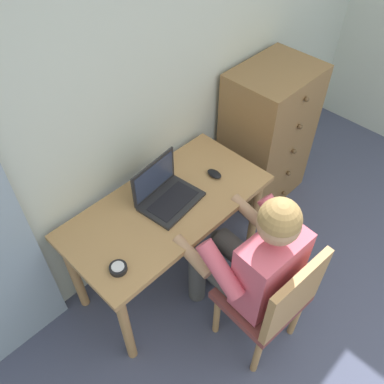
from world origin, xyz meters
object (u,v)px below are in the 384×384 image
at_px(dresser, 267,136).
at_px(person_seated, 250,259).
at_px(computer_mouse, 214,174).
at_px(desk_clock, 118,268).
at_px(chair, 272,299).
at_px(laptop, 166,193).
at_px(desk, 168,216).

bearing_deg(dresser, person_seated, -147.73).
height_order(dresser, computer_mouse, dresser).
distance_m(dresser, desk_clock, 1.58).
relative_size(chair, computer_mouse, 8.74).
bearing_deg(dresser, chair, -141.22).
xyz_separation_m(laptop, computer_mouse, (0.34, -0.07, -0.04)).
relative_size(dresser, laptop, 2.97).
bearing_deg(desk, laptop, 57.01).
xyz_separation_m(desk, computer_mouse, (0.36, -0.04, 0.12)).
distance_m(laptop, computer_mouse, 0.35).
bearing_deg(dresser, laptop, -177.38).
height_order(desk, laptop, laptop).
height_order(chair, laptop, laptop).
xyz_separation_m(person_seated, desk_clock, (-0.54, 0.41, 0.06)).
height_order(dresser, chair, dresser).
height_order(desk, chair, chair).
bearing_deg(chair, person_seated, 86.58).
bearing_deg(chair, computer_mouse, 66.88).
relative_size(desk, desk_clock, 13.61).
distance_m(desk, laptop, 0.16).
height_order(laptop, computer_mouse, laptop).
height_order(dresser, laptop, dresser).
bearing_deg(person_seated, desk_clock, 142.81).
relative_size(dresser, desk_clock, 12.11).
distance_m(person_seated, computer_mouse, 0.60).
relative_size(desk, chair, 1.40).
bearing_deg(desk_clock, computer_mouse, 7.61).
xyz_separation_m(dresser, laptop, (-1.06, -0.05, 0.23)).
height_order(person_seated, laptop, person_seated).
bearing_deg(person_seated, chair, -93.42).
bearing_deg(computer_mouse, laptop, 168.73).
bearing_deg(dresser, computer_mouse, -170.68).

